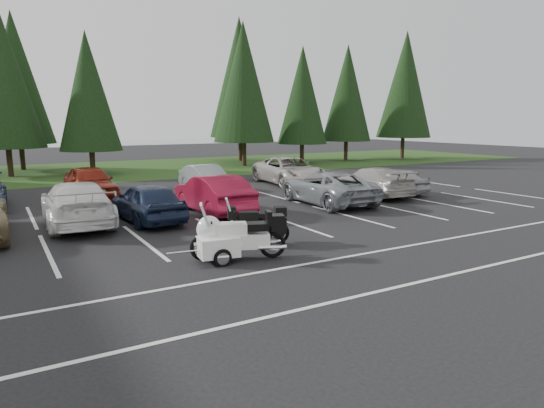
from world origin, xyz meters
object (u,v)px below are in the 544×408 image
at_px(car_near_8, 393,180).
at_px(car_far_4, 289,171).
at_px(car_near_7, 372,182).
at_px(car_near_3, 77,203).
at_px(car_far_3, 207,179).
at_px(car_near_6, 327,187).
at_px(car_near_4, 147,202).
at_px(car_near_5, 213,194).
at_px(cargo_trailer, 218,249).
at_px(car_far_2, 90,183).
at_px(adventure_motorcycle, 253,221).
at_px(touring_motorcycle, 238,231).

relative_size(car_near_8, car_far_4, 0.69).
distance_m(car_near_7, car_near_8, 1.50).
height_order(car_near_3, car_far_3, car_near_3).
bearing_deg(car_near_6, car_near_7, -163.50).
distance_m(car_near_4, car_far_3, 7.67).
distance_m(car_near_7, car_far_3, 8.47).
xyz_separation_m(car_near_3, car_near_6, (10.40, -0.85, -0.05)).
distance_m(car_near_5, cargo_trailer, 6.99).
bearing_deg(car_near_4, car_far_2, -85.83).
bearing_deg(car_far_4, car_near_7, -73.73).
distance_m(car_near_6, adventure_motorcycle, 7.91).
bearing_deg(touring_motorcycle, car_near_5, 93.00).
relative_size(car_near_7, adventure_motorcycle, 2.02).
height_order(car_near_8, car_far_4, car_far_4).
bearing_deg(cargo_trailer, car_near_5, 74.81).
height_order(touring_motorcycle, cargo_trailer, touring_motorcycle).
xyz_separation_m(car_near_3, car_far_4, (12.54, 5.75, 0.00)).
relative_size(car_far_2, cargo_trailer, 3.08).
xyz_separation_m(car_near_6, car_near_8, (4.79, 0.89, -0.07)).
xyz_separation_m(car_near_5, car_near_7, (8.58, 0.20, -0.07)).
xyz_separation_m(car_near_6, touring_motorcycle, (-7.36, -5.94, 0.05)).
distance_m(car_near_3, cargo_trailer, 7.20).
relative_size(car_near_5, cargo_trailer, 3.13).
bearing_deg(car_near_4, car_far_3, -132.63).
bearing_deg(car_near_7, touring_motorcycle, 36.91).
bearing_deg(cargo_trailer, car_far_2, 101.70).
xyz_separation_m(car_far_3, cargo_trailer, (-4.70, -12.06, -0.35)).
distance_m(car_near_4, cargo_trailer, 6.12).
bearing_deg(car_near_7, car_near_4, 7.54).
height_order(touring_motorcycle, adventure_motorcycle, touring_motorcycle).
height_order(car_far_4, cargo_trailer, car_far_4).
bearing_deg(cargo_trailer, car_near_6, 43.69).
bearing_deg(car_near_6, adventure_motorcycle, 40.68).
bearing_deg(cargo_trailer, car_near_4, 98.31).
xyz_separation_m(car_far_2, cargo_trailer, (1.02, -12.62, -0.44)).
relative_size(car_near_4, adventure_motorcycle, 1.77).
bearing_deg(adventure_motorcycle, car_near_8, 46.71).
xyz_separation_m(car_near_3, car_near_5, (5.12, -0.29, -0.01)).
height_order(car_near_7, car_far_4, car_far_4).
relative_size(car_far_2, car_far_4, 0.82).
bearing_deg(car_near_8, car_near_6, 8.41).
bearing_deg(car_near_7, car_near_8, -170.66).
xyz_separation_m(car_near_6, adventure_motorcycle, (-6.30, -4.79, 0.00)).
bearing_deg(car_far_4, car_near_8, -60.08).
relative_size(car_near_7, car_far_2, 1.06).
relative_size(car_near_6, car_far_2, 1.15).
relative_size(car_near_5, car_near_7, 0.96).
bearing_deg(car_near_6, cargo_trailer, 40.01).
relative_size(car_near_8, cargo_trailer, 2.61).
bearing_deg(touring_motorcycle, cargo_trailer, -163.81).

